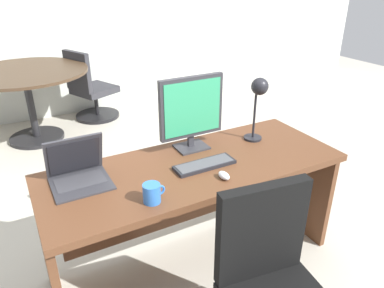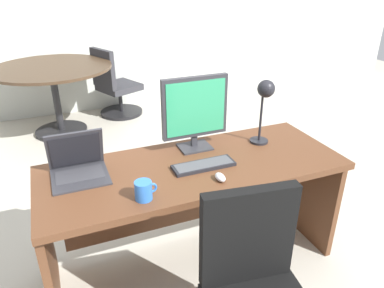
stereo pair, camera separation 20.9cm
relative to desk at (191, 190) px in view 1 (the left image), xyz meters
name	(u,v)px [view 1 (the left image)]	position (x,y,z in m)	size (l,w,h in m)	color
ground	(122,165)	(0.00, 1.45, -0.54)	(12.00, 12.00, 0.00)	#B7B2A3
back_wall	(66,3)	(0.00, 3.24, 0.86)	(10.00, 0.10, 2.80)	silver
desk	(191,190)	(0.00, 0.00, 0.00)	(1.78, 0.69, 0.74)	#56331E
monitor	(191,110)	(0.09, 0.16, 0.46)	(0.42, 0.16, 0.47)	#2D2D33
laptop	(77,168)	(-0.64, 0.10, 0.28)	(0.30, 0.28, 0.26)	#2D2D33
keyboard	(205,165)	(0.04, -0.09, 0.21)	(0.37, 0.12, 0.02)	black
mouse	(224,176)	(0.06, -0.26, 0.22)	(0.05, 0.09, 0.04)	silver
desk_lamp	(259,95)	(0.52, 0.06, 0.52)	(0.12, 0.14, 0.43)	black
coffee_mug	(152,193)	(-0.36, -0.27, 0.25)	(0.12, 0.09, 0.10)	blue
meeting_table	(27,88)	(-0.66, 2.53, 0.07)	(1.32, 1.32, 0.80)	black
meeting_chair_near	(91,93)	(0.09, 2.86, -0.19)	(0.62, 0.61, 0.90)	black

